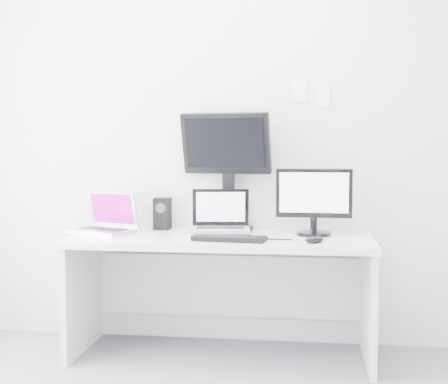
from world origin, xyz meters
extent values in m
plane|color=silver|center=(0.00, 1.60, 1.35)|extent=(3.60, 0.00, 3.60)
cube|color=white|center=(0.00, 1.25, 0.36)|extent=(1.80, 0.70, 0.73)
cube|color=silver|center=(-0.76, 1.32, 0.87)|extent=(0.44, 0.39, 0.28)
cube|color=black|center=(-0.43, 1.54, 0.83)|extent=(0.13, 0.13, 0.21)
cube|color=#A8AAAF|center=(-0.01, 1.27, 0.87)|extent=(0.38, 0.31, 0.29)
cube|color=black|center=(0.00, 1.52, 1.12)|extent=(0.59, 0.29, 0.77)
cube|color=black|center=(0.55, 1.38, 0.94)|extent=(0.46, 0.22, 0.42)
cube|color=black|center=(0.07, 1.09, 0.74)|extent=(0.43, 0.20, 0.03)
ellipsoid|color=black|center=(0.55, 1.07, 0.75)|extent=(0.13, 0.11, 0.04)
cube|color=white|center=(0.45, 1.59, 1.62)|extent=(0.10, 0.00, 0.14)
cube|color=white|center=(0.60, 1.59, 1.58)|extent=(0.09, 0.00, 0.13)
camera|label=1|loc=(0.51, -2.45, 1.26)|focal=50.53mm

